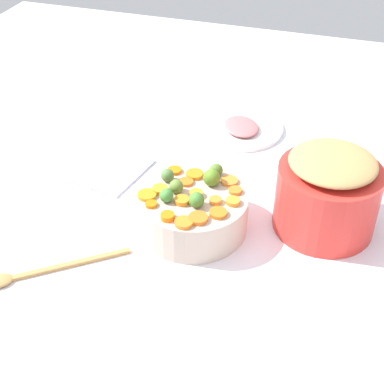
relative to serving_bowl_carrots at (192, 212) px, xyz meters
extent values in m
cube|color=silver|center=(0.00, 0.04, -0.05)|extent=(2.40, 2.40, 0.02)
cylinder|color=#C2AA97|center=(0.00, 0.00, 0.00)|extent=(0.24, 0.24, 0.09)
cylinder|color=red|center=(-0.09, 0.27, 0.03)|extent=(0.22, 0.22, 0.15)
ellipsoid|color=tan|center=(-0.09, 0.27, 0.12)|extent=(0.18, 0.18, 0.04)
cylinder|color=orange|center=(0.04, 0.07, 0.05)|extent=(0.04, 0.04, 0.01)
cylinder|color=orange|center=(-0.04, 0.08, 0.05)|extent=(0.04, 0.04, 0.01)
cylinder|color=orange|center=(0.01, -0.07, 0.05)|extent=(0.04, 0.04, 0.01)
cylinder|color=orange|center=(0.09, -0.02, 0.05)|extent=(0.03, 0.03, 0.01)
cylinder|color=orange|center=(0.01, 0.05, 0.05)|extent=(0.03, 0.03, 0.01)
cylinder|color=orange|center=(-0.07, -0.02, 0.05)|extent=(0.04, 0.04, 0.01)
cylinder|color=orange|center=(0.07, 0.04, 0.05)|extent=(0.05, 0.05, 0.01)
cylinder|color=orange|center=(0.00, 0.01, 0.05)|extent=(0.03, 0.03, 0.01)
cylinder|color=orange|center=(-0.04, -0.03, 0.05)|extent=(0.03, 0.03, 0.01)
cylinder|color=orange|center=(0.03, -0.01, 0.05)|extent=(0.04, 0.04, 0.01)
cylinder|color=orange|center=(0.00, 0.09, 0.05)|extent=(0.04, 0.04, 0.01)
cylinder|color=orange|center=(0.03, -0.09, 0.05)|extent=(0.06, 0.06, 0.01)
cylinder|color=orange|center=(0.06, -0.07, 0.05)|extent=(0.03, 0.03, 0.01)
cylinder|color=orange|center=(-0.07, 0.06, 0.05)|extent=(0.05, 0.05, 0.01)
cylinder|color=orange|center=(0.09, 0.01, 0.05)|extent=(0.05, 0.05, 0.01)
cylinder|color=orange|center=(-0.07, -0.06, 0.05)|extent=(0.04, 0.04, 0.01)
sphere|color=#517328|center=(-0.09, 0.03, 0.06)|extent=(0.03, 0.03, 0.03)
sphere|color=#50783C|center=(-0.04, -0.07, 0.06)|extent=(0.03, 0.03, 0.03)
sphere|color=#438837|center=(0.03, -0.04, 0.06)|extent=(0.03, 0.03, 0.03)
sphere|color=olive|center=(0.00, -0.04, 0.06)|extent=(0.03, 0.03, 0.03)
sphere|color=#478231|center=(0.03, 0.02, 0.06)|extent=(0.03, 0.03, 0.03)
sphere|color=#588324|center=(-0.05, 0.03, 0.06)|extent=(0.04, 0.04, 0.04)
cube|color=#B48348|center=(0.19, -0.19, -0.04)|extent=(0.16, 0.20, 0.01)
cylinder|color=white|center=(-0.44, -0.01, -0.04)|extent=(0.24, 0.24, 0.01)
ellipsoid|color=#C16B6D|center=(-0.42, 0.00, -0.02)|extent=(0.15, 0.14, 0.02)
cube|color=#A7ACC1|center=(-0.14, -0.25, -0.04)|extent=(0.20, 0.17, 0.01)
camera|label=1|loc=(0.88, 0.29, 0.75)|focal=52.40mm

